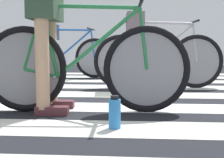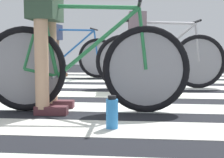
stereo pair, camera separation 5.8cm
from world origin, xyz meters
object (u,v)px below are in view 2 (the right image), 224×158
object	(u,v)px
bicycle_1_of_3	(84,66)
bicycle_3_of_3	(70,57)
cyclist_2_of_3	(137,40)
water_bottle	(112,113)
cyclist_3_of_3	(54,43)
bicycle_2_of_3	(160,59)
cyclist_1_of_3	(46,31)

from	to	relation	value
bicycle_1_of_3	bicycle_3_of_3	distance (m)	3.21
cyclist_2_of_3	water_bottle	size ratio (longest dim) A/B	4.50
cyclist_2_of_3	water_bottle	bearing A→B (deg)	-97.98
bicycle_1_of_3	cyclist_3_of_3	size ratio (longest dim) A/B	1.79
bicycle_1_of_3	water_bottle	bearing A→B (deg)	-64.30
bicycle_3_of_3	cyclist_3_of_3	bearing A→B (deg)	-180.00
cyclist_3_of_3	water_bottle	size ratio (longest dim) A/B	4.38
bicycle_1_of_3	bicycle_2_of_3	bearing A→B (deg)	64.33
bicycle_1_of_3	cyclist_3_of_3	distance (m)	3.34
cyclist_1_of_3	bicycle_2_of_3	world-z (taller)	cyclist_1_of_3
bicycle_2_of_3	bicycle_3_of_3	distance (m)	2.12
bicycle_3_of_3	water_bottle	world-z (taller)	bicycle_3_of_3
water_bottle	bicycle_2_of_3	bearing A→B (deg)	78.79
bicycle_1_of_3	cyclist_2_of_3	world-z (taller)	cyclist_2_of_3
bicycle_1_of_3	bicycle_2_of_3	xyz separation A→B (m)	(0.72, 1.66, 0.00)
bicycle_2_of_3	water_bottle	world-z (taller)	bicycle_2_of_3
bicycle_3_of_3	cyclist_1_of_3	bearing A→B (deg)	-75.81
cyclist_1_of_3	bicycle_2_of_3	size ratio (longest dim) A/B	0.60
bicycle_1_of_3	cyclist_2_of_3	distance (m)	1.71
bicycle_3_of_3	water_bottle	distance (m)	3.83
cyclist_2_of_3	bicycle_2_of_3	bearing A→B (deg)	0.00
cyclist_3_of_3	bicycle_3_of_3	bearing A→B (deg)	0.00
cyclist_3_of_3	cyclist_2_of_3	bearing A→B (deg)	-39.11
cyclist_1_of_3	cyclist_3_of_3	size ratio (longest dim) A/B	1.07
cyclist_2_of_3	bicycle_3_of_3	distance (m)	1.94
cyclist_1_of_3	cyclist_3_of_3	world-z (taller)	cyclist_1_of_3
cyclist_1_of_3	cyclist_2_of_3	xyz separation A→B (m)	(0.73, 1.65, -0.03)
cyclist_2_of_3	bicycle_3_of_3	bearing A→B (deg)	125.74
bicycle_2_of_3	water_bottle	distance (m)	2.27
bicycle_3_of_3	cyclist_2_of_3	bearing A→B (deg)	-44.95
bicycle_1_of_3	water_bottle	xyz separation A→B (m)	(0.29, -0.55, -0.28)
cyclist_2_of_3	water_bottle	distance (m)	2.25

